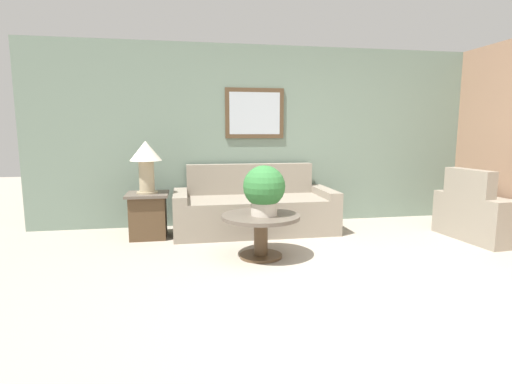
# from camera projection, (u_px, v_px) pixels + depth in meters

# --- Properties ---
(ground_plane) EXTENTS (20.00, 20.00, 0.00)m
(ground_plane) POSITION_uv_depth(u_px,v_px,m) (371.00, 290.00, 3.49)
(ground_plane) COLOR gray
(wall_back) EXTENTS (7.53, 0.09, 2.60)m
(wall_back) POSITION_uv_depth(u_px,v_px,m) (290.00, 136.00, 5.99)
(wall_back) COLOR slate
(wall_back) RESTS_ON ground_plane
(couch_main) EXTENTS (2.18, 0.94, 0.91)m
(couch_main) POSITION_uv_depth(u_px,v_px,m) (254.00, 210.00, 5.52)
(couch_main) COLOR gray
(couch_main) RESTS_ON ground_plane
(armchair) EXTENTS (0.97, 1.13, 0.91)m
(armchair) POSITION_uv_depth(u_px,v_px,m) (487.00, 216.00, 5.13)
(armchair) COLOR gray
(armchair) RESTS_ON ground_plane
(coffee_table) EXTENTS (0.85, 0.85, 0.48)m
(coffee_table) POSITION_uv_depth(u_px,v_px,m) (261.00, 227.00, 4.35)
(coffee_table) COLOR #4C3823
(coffee_table) RESTS_ON ground_plane
(side_table) EXTENTS (0.53, 0.53, 0.59)m
(side_table) POSITION_uv_depth(u_px,v_px,m) (148.00, 215.00, 5.18)
(side_table) COLOR #4C3823
(side_table) RESTS_ON ground_plane
(table_lamp) EXTENTS (0.40, 0.40, 0.67)m
(table_lamp) POSITION_uv_depth(u_px,v_px,m) (146.00, 158.00, 5.07)
(table_lamp) COLOR tan
(table_lamp) RESTS_ON side_table
(potted_plant_on_table) EXTENTS (0.45, 0.45, 0.54)m
(potted_plant_on_table) POSITION_uv_depth(u_px,v_px,m) (264.00, 189.00, 4.27)
(potted_plant_on_table) COLOR beige
(potted_plant_on_table) RESTS_ON coffee_table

